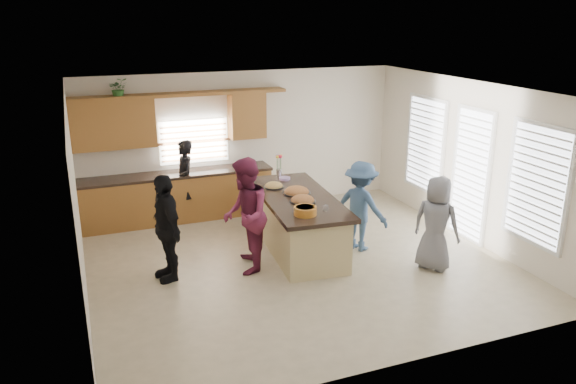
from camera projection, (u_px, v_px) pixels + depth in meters
name	position (u px, v px, depth m)	size (l,w,h in m)	color
floor	(298.00, 262.00, 9.16)	(6.50, 6.50, 0.00)	beige
room_shell	(298.00, 149.00, 8.57)	(6.52, 6.02, 2.81)	silver
back_cabinetry	(174.00, 175.00, 10.80)	(4.08, 0.66, 2.46)	#97612C
right_wall_glazing	(473.00, 166.00, 9.73)	(0.06, 4.00, 2.25)	white
island	(297.00, 224.00, 9.58)	(1.37, 2.79, 0.95)	tan
platter_front	(303.00, 200.00, 9.12)	(0.43, 0.43, 0.17)	black
platter_mid	(297.00, 192.00, 9.54)	(0.48, 0.48, 0.19)	black
platter_back	(274.00, 186.00, 9.86)	(0.35, 0.35, 0.14)	black
salad_bowl	(305.00, 210.00, 8.52)	(0.35, 0.35, 0.13)	#B86F21
clear_cup	(326.00, 208.00, 8.71)	(0.08, 0.08, 0.09)	white
plate_stack	(285.00, 178.00, 10.34)	(0.21, 0.21, 0.04)	#AE8BCB
flower_vase	(279.00, 165.00, 10.42)	(0.14, 0.14, 0.43)	silver
potted_plant	(119.00, 88.00, 10.06)	(0.34, 0.29, 0.38)	#326B2B
woman_left_back	(185.00, 181.00, 10.78)	(0.58, 0.38, 1.60)	black
woman_left_mid	(245.00, 216.00, 8.63)	(0.88, 0.69, 1.81)	maroon
woman_left_front	(166.00, 228.00, 8.38)	(0.97, 0.40, 1.65)	black
woman_right_back	(361.00, 206.00, 9.46)	(1.00, 0.57, 1.55)	#314A6A
woman_right_front	(436.00, 223.00, 8.73)	(0.74, 0.48, 1.52)	slate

